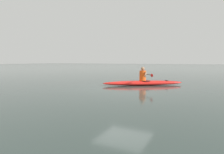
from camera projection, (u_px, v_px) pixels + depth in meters
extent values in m
plane|color=#384742|center=(124.00, 89.00, 9.59)|extent=(160.00, 160.00, 0.00)
ellipsoid|color=red|center=(143.00, 83.00, 11.13)|extent=(4.29, 3.14, 0.28)
torus|color=black|center=(145.00, 81.00, 11.13)|extent=(0.82, 0.82, 0.04)
cylinder|color=black|center=(167.00, 80.00, 11.29)|extent=(0.18, 0.18, 0.02)
cylinder|color=#E04C14|center=(143.00, 76.00, 11.09)|extent=(0.37, 0.37, 0.58)
sphere|color=#936B4C|center=(143.00, 69.00, 11.05)|extent=(0.21, 0.21, 0.21)
cylinder|color=black|center=(146.00, 74.00, 11.11)|extent=(1.15, 1.72, 0.03)
ellipsoid|color=red|center=(141.00, 73.00, 12.11)|extent=(0.25, 0.36, 0.17)
ellipsoid|color=red|center=(152.00, 75.00, 10.10)|extent=(0.25, 0.36, 0.17)
cylinder|color=#936B4C|center=(143.00, 74.00, 11.37)|extent=(0.30, 0.22, 0.34)
cylinder|color=#936B4C|center=(145.00, 74.00, 10.81)|extent=(0.14, 0.32, 0.34)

